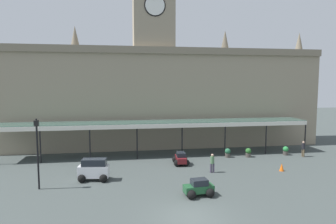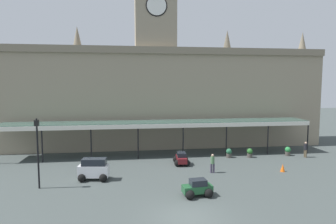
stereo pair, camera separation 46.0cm
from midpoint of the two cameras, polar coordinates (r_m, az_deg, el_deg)
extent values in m
plane|color=#3E4644|center=(18.02, 3.51, -19.97)|extent=(140.00, 140.00, 0.00)
cube|color=gray|center=(36.50, -3.29, 2.75)|extent=(41.18, 5.88, 11.98)
cube|color=gray|center=(33.60, -2.82, 12.06)|extent=(41.18, 0.30, 0.80)
cube|color=gray|center=(37.32, -3.37, 17.89)|extent=(4.80, 4.80, 7.54)
cylinder|color=white|center=(35.15, -2.98, 20.19)|extent=(2.20, 0.12, 2.20)
cylinder|color=black|center=(35.19, -2.98, 20.18)|extent=(2.46, 0.06, 2.46)
cone|color=#6E6554|center=(37.15, -18.16, 13.81)|extent=(1.10, 1.10, 2.60)
cone|color=#6E6554|center=(38.86, 10.78, 13.61)|extent=(1.10, 1.10, 2.60)
cone|color=#6E6554|center=(43.37, 24.06, 12.38)|extent=(1.10, 1.10, 2.60)
cube|color=#38564C|center=(31.62, -2.36, -2.01)|extent=(33.20, 3.20, 0.16)
cube|color=silver|center=(30.07, -2.02, -2.78)|extent=(33.20, 0.12, 0.44)
cylinder|color=black|center=(31.42, -24.17, -5.95)|extent=(0.14, 0.14, 3.53)
cylinder|color=black|center=(30.51, -15.50, -5.99)|extent=(0.14, 0.14, 3.53)
cylinder|color=black|center=(30.32, -6.52, -5.90)|extent=(0.14, 0.14, 3.53)
cylinder|color=black|center=(30.86, 2.36, -5.66)|extent=(0.14, 0.14, 3.53)
cylinder|color=black|center=(32.10, 10.73, -5.32)|extent=(0.14, 0.14, 3.53)
cylinder|color=black|center=(33.97, 18.32, -4.91)|extent=(0.14, 0.14, 3.53)
cylinder|color=black|center=(36.36, 25.01, -4.47)|extent=(0.14, 0.14, 3.53)
cube|color=maroon|center=(28.42, 2.04, -9.21)|extent=(0.99, 2.09, 0.50)
cube|color=#1E232B|center=(28.26, 2.06, -8.34)|extent=(0.86, 1.14, 0.42)
sphere|color=black|center=(29.07, 0.98, -9.29)|extent=(0.64, 0.64, 0.64)
sphere|color=black|center=(29.18, 2.72, -9.23)|extent=(0.64, 0.64, 0.64)
sphere|color=black|center=(27.77, 1.32, -9.99)|extent=(0.64, 0.64, 0.64)
sphere|color=black|center=(27.89, 3.14, -9.93)|extent=(0.64, 0.64, 0.64)
cube|color=#1E512D|center=(20.90, 5.36, -14.74)|extent=(2.13, 1.09, 0.50)
cube|color=#1E232B|center=(20.76, 5.51, -13.53)|extent=(1.18, 0.91, 0.42)
sphere|color=black|center=(20.37, 3.95, -15.88)|extent=(0.64, 0.64, 0.64)
sphere|color=black|center=(21.15, 3.16, -15.05)|extent=(0.64, 0.64, 0.64)
sphere|color=black|center=(20.82, 7.60, -15.44)|extent=(0.64, 0.64, 0.64)
sphere|color=black|center=(21.58, 6.69, -14.65)|extent=(0.64, 0.64, 0.64)
cube|color=silver|center=(24.62, -14.90, -11.20)|extent=(2.50, 1.23, 0.95)
cube|color=#1E232B|center=(24.40, -14.83, -9.51)|extent=(1.99, 1.12, 0.55)
sphere|color=black|center=(24.50, -17.11, -12.38)|extent=(0.64, 0.64, 0.64)
sphere|color=black|center=(25.38, -16.55, -11.73)|extent=(0.64, 0.64, 0.64)
sphere|color=black|center=(24.13, -13.12, -12.56)|extent=(0.64, 0.64, 0.64)
sphere|color=black|center=(25.02, -12.69, -11.89)|extent=(0.64, 0.64, 0.64)
cylinder|color=#3F384C|center=(26.18, 8.41, -10.82)|extent=(0.17, 0.17, 0.82)
cylinder|color=#3F384C|center=(26.14, 7.93, -10.83)|extent=(0.17, 0.17, 0.82)
cylinder|color=#4C724C|center=(25.97, 8.19, -9.30)|extent=(0.34, 0.34, 0.62)
sphere|color=tan|center=(25.86, 8.20, -8.39)|extent=(0.23, 0.23, 0.23)
cylinder|color=brown|center=(34.28, 24.76, -7.35)|extent=(0.17, 0.17, 0.82)
cylinder|color=brown|center=(34.45, 24.54, -7.28)|extent=(0.17, 0.17, 0.82)
cylinder|color=black|center=(34.22, 24.69, -6.14)|extent=(0.34, 0.34, 0.62)
sphere|color=tan|center=(34.14, 24.72, -5.44)|extent=(0.23, 0.23, 0.23)
cylinder|color=black|center=(23.60, -24.70, -8.22)|extent=(0.13, 0.13, 4.70)
cube|color=black|center=(23.15, -24.96, -2.03)|extent=(0.30, 0.30, 0.44)
sphere|color=black|center=(23.12, -24.99, -1.34)|extent=(0.14, 0.14, 0.14)
cone|color=orange|center=(28.18, 20.99, -10.08)|extent=(0.40, 0.40, 0.69)
cylinder|color=#47423D|center=(34.46, 21.73, -7.51)|extent=(0.56, 0.56, 0.42)
sphere|color=#2B8440|center=(34.36, 21.76, -6.78)|extent=(0.60, 0.60, 0.60)
cylinder|color=#47423D|center=(31.70, 11.22, -8.34)|extent=(0.56, 0.56, 0.42)
sphere|color=#27613F|center=(31.59, 11.23, -7.55)|extent=(0.60, 0.60, 0.60)
cylinder|color=#47423D|center=(32.30, 15.08, -8.17)|extent=(0.56, 0.56, 0.42)
sphere|color=#2A6528|center=(32.20, 15.10, -7.39)|extent=(0.60, 0.60, 0.60)
camera|label=1|loc=(0.23, -90.54, -0.05)|focal=31.04mm
camera|label=2|loc=(0.23, 89.46, 0.05)|focal=31.04mm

